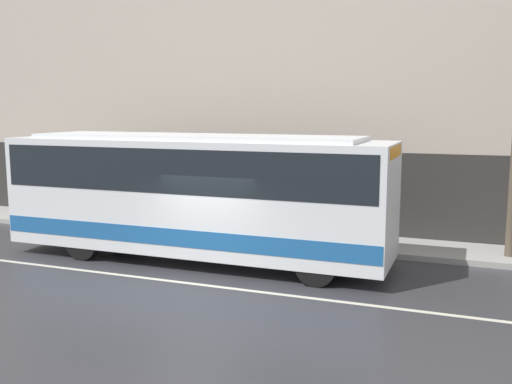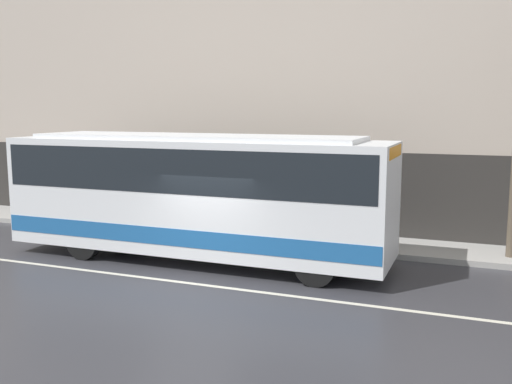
# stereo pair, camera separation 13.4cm
# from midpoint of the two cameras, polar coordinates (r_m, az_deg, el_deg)

# --- Properties ---
(ground_plane) EXTENTS (60.00, 60.00, 0.00)m
(ground_plane) POSITION_cam_midpoint_polar(r_m,az_deg,el_deg) (13.86, -5.98, -9.12)
(ground_plane) COLOR #333338
(sidewalk) EXTENTS (60.00, 2.20, 0.17)m
(sidewalk) POSITION_cam_midpoint_polar(r_m,az_deg,el_deg) (18.35, 1.39, -4.46)
(sidewalk) COLOR #A09E99
(sidewalk) RESTS_ON ground_plane
(building_facade) EXTENTS (60.00, 0.35, 13.58)m
(building_facade) POSITION_cam_midpoint_polar(r_m,az_deg,el_deg) (19.23, 2.79, 15.59)
(building_facade) COLOR #B7A899
(building_facade) RESTS_ON ground_plane
(lane_stripe) EXTENTS (54.00, 0.14, 0.01)m
(lane_stripe) POSITION_cam_midpoint_polar(r_m,az_deg,el_deg) (13.86, -5.98, -9.10)
(lane_stripe) COLOR beige
(lane_stripe) RESTS_ON ground_plane
(transit_bus) EXTENTS (10.66, 2.57, 3.45)m
(transit_bus) POSITION_cam_midpoint_polar(r_m,az_deg,el_deg) (15.61, -5.83, 0.18)
(transit_bus) COLOR white
(transit_bus) RESTS_ON ground_plane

